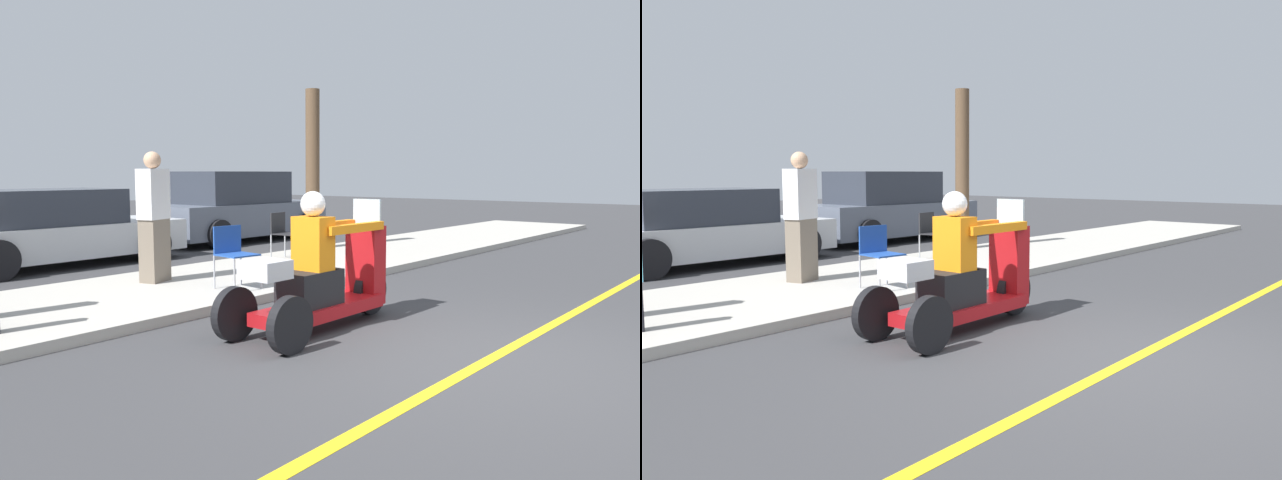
{
  "view_description": "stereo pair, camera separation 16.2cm",
  "coord_description": "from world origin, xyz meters",
  "views": [
    {
      "loc": [
        -5.11,
        -2.21,
        1.64
      ],
      "look_at": [
        -0.11,
        1.85,
        0.95
      ],
      "focal_mm": 35.0,
      "sensor_mm": 36.0,
      "label": 1
    },
    {
      "loc": [
        -5.01,
        -2.33,
        1.64
      ],
      "look_at": [
        -0.11,
        1.85,
        0.95
      ],
      "focal_mm": 35.0,
      "sensor_mm": 36.0,
      "label": 2
    }
  ],
  "objects": [
    {
      "name": "parked_car_lot_right",
      "position": [
        0.42,
        8.33,
        0.65
      ],
      "size": [
        4.38,
        1.95,
        1.36
      ],
      "color": "silver",
      "rests_on": "ground"
    },
    {
      "name": "folding_chair_curbside",
      "position": [
        0.52,
        3.84,
        0.62
      ],
      "size": [
        0.51,
        0.51,
        0.82
      ],
      "color": "#A5A8AD",
      "rests_on": "sidewalk_strip"
    },
    {
      "name": "tree_trunk",
      "position": [
        4.5,
        5.77,
        1.7
      ],
      "size": [
        0.28,
        0.28,
        3.16
      ],
      "color": "brown",
      "rests_on": "sidewalk_strip"
    },
    {
      "name": "motorcycle_trike",
      "position": [
        -0.09,
        1.85,
        0.51
      ],
      "size": [
        2.35,
        0.83,
        1.46
      ],
      "color": "black",
      "rests_on": "ground"
    },
    {
      "name": "ground_plane",
      "position": [
        0.0,
        0.0,
        0.0
      ],
      "size": [
        60.0,
        60.0,
        0.0
      ],
      "primitive_type": "plane",
      "color": "#38383A"
    },
    {
      "name": "lane_stripe",
      "position": [
        -0.11,
        0.0,
        0.0
      ],
      "size": [
        24.0,
        0.12,
        0.01
      ],
      "color": "gold",
      "rests_on": "ground"
    },
    {
      "name": "spectator_mid_group",
      "position": [
        0.15,
        5.04,
        1.0
      ],
      "size": [
        0.49,
        0.37,
        1.82
      ],
      "color": "#726656",
      "rests_on": "sidewalk_strip"
    },
    {
      "name": "parked_car_lot_far",
      "position": [
        5.31,
        8.79,
        0.78
      ],
      "size": [
        4.51,
        1.94,
        1.67
      ],
      "color": "slate",
      "rests_on": "ground"
    },
    {
      "name": "folding_chair_set_back",
      "position": [
        3.03,
        5.23,
        0.62
      ],
      "size": [
        0.53,
        0.53,
        0.82
      ],
      "color": "#A5A8AD",
      "rests_on": "sidewalk_strip"
    },
    {
      "name": "sidewalk_strip",
      "position": [
        0.0,
        4.6,
        0.06
      ],
      "size": [
        28.0,
        2.8,
        0.12
      ],
      "color": "#B2ADA3",
      "rests_on": "ground"
    }
  ]
}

